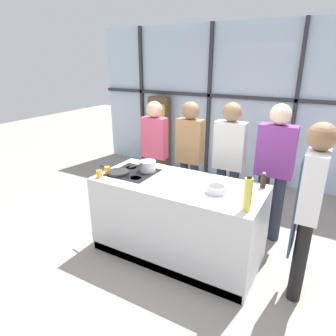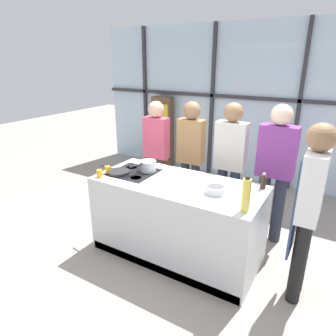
{
  "view_description": "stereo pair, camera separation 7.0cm",
  "coord_description": "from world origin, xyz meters",
  "px_view_note": "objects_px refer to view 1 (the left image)",
  "views": [
    {
      "loc": [
        1.41,
        -2.68,
        2.19
      ],
      "look_at": [
        -0.18,
        0.1,
        1.02
      ],
      "focal_mm": 32.0,
      "sensor_mm": 36.0,
      "label": 1
    },
    {
      "loc": [
        1.47,
        -2.65,
        2.19
      ],
      "look_at": [
        -0.18,
        0.1,
        1.02
      ],
      "focal_mm": 32.0,
      "sensor_mm": 36.0,
      "label": 2
    }
  ],
  "objects_px": {
    "frying_pan": "(118,172)",
    "pepper_grinder": "(263,181)",
    "oil_bottle": "(248,194)",
    "saucepan": "(148,166)",
    "juice_glass_far": "(107,170)",
    "chef": "(309,203)",
    "spectator_center_right": "(229,158)",
    "spectator_far_right": "(274,166)",
    "white_plate": "(217,184)",
    "spectator_center_left": "(190,152)",
    "mixing_bowl": "(216,189)",
    "spectator_far_left": "(155,148)",
    "juice_glass_near": "(99,174)"
  },
  "relations": [
    {
      "from": "spectator_far_right",
      "to": "oil_bottle",
      "type": "bearing_deg",
      "value": 89.68
    },
    {
      "from": "juice_glass_near",
      "to": "white_plate",
      "type": "bearing_deg",
      "value": 20.8
    },
    {
      "from": "saucepan",
      "to": "pepper_grinder",
      "type": "height_order",
      "value": "pepper_grinder"
    },
    {
      "from": "frying_pan",
      "to": "pepper_grinder",
      "type": "bearing_deg",
      "value": 15.33
    },
    {
      "from": "spectator_center_left",
      "to": "mixing_bowl",
      "type": "height_order",
      "value": "spectator_center_left"
    },
    {
      "from": "chef",
      "to": "frying_pan",
      "type": "height_order",
      "value": "chef"
    },
    {
      "from": "spectator_center_left",
      "to": "saucepan",
      "type": "relative_size",
      "value": 4.8
    },
    {
      "from": "frying_pan",
      "to": "mixing_bowl",
      "type": "height_order",
      "value": "mixing_bowl"
    },
    {
      "from": "chef",
      "to": "white_plate",
      "type": "distance_m",
      "value": 0.93
    },
    {
      "from": "frying_pan",
      "to": "pepper_grinder",
      "type": "distance_m",
      "value": 1.64
    },
    {
      "from": "spectator_center_right",
      "to": "mixing_bowl",
      "type": "bearing_deg",
      "value": 101.44
    },
    {
      "from": "saucepan",
      "to": "pepper_grinder",
      "type": "xyz_separation_m",
      "value": [
        1.32,
        0.19,
        0.01
      ]
    },
    {
      "from": "chef",
      "to": "white_plate",
      "type": "relative_size",
      "value": 6.78
    },
    {
      "from": "spectator_center_left",
      "to": "spectator_far_right",
      "type": "distance_m",
      "value": 1.12
    },
    {
      "from": "white_plate",
      "to": "spectator_center_left",
      "type": "bearing_deg",
      "value": 132.84
    },
    {
      "from": "white_plate",
      "to": "juice_glass_far",
      "type": "height_order",
      "value": "juice_glass_far"
    },
    {
      "from": "juice_glass_near",
      "to": "pepper_grinder",
      "type": "bearing_deg",
      "value": 20.59
    },
    {
      "from": "spectator_far_right",
      "to": "juice_glass_near",
      "type": "height_order",
      "value": "spectator_far_right"
    },
    {
      "from": "spectator_far_right",
      "to": "juice_glass_far",
      "type": "xyz_separation_m",
      "value": [
        -1.68,
        -1.06,
        -0.02
      ]
    },
    {
      "from": "spectator_center_right",
      "to": "saucepan",
      "type": "bearing_deg",
      "value": 45.05
    },
    {
      "from": "saucepan",
      "to": "juice_glass_far",
      "type": "distance_m",
      "value": 0.48
    },
    {
      "from": "white_plate",
      "to": "oil_bottle",
      "type": "relative_size",
      "value": 0.76
    },
    {
      "from": "spectator_far_right",
      "to": "pepper_grinder",
      "type": "xyz_separation_m",
      "value": [
        0.0,
        -0.57,
        0.01
      ]
    },
    {
      "from": "juice_glass_far",
      "to": "juice_glass_near",
      "type": "bearing_deg",
      "value": -90.0
    },
    {
      "from": "white_plate",
      "to": "juice_glass_far",
      "type": "distance_m",
      "value": 1.28
    },
    {
      "from": "spectator_far_left",
      "to": "mixing_bowl",
      "type": "height_order",
      "value": "spectator_far_left"
    },
    {
      "from": "frying_pan",
      "to": "pepper_grinder",
      "type": "xyz_separation_m",
      "value": [
        1.58,
        0.43,
        0.06
      ]
    },
    {
      "from": "oil_bottle",
      "to": "juice_glass_far",
      "type": "height_order",
      "value": "oil_bottle"
    },
    {
      "from": "spectator_far_right",
      "to": "saucepan",
      "type": "relative_size",
      "value": 4.94
    },
    {
      "from": "spectator_center_right",
      "to": "spectator_far_left",
      "type": "bearing_deg",
      "value": 0.0
    },
    {
      "from": "chef",
      "to": "spectator_center_right",
      "type": "xyz_separation_m",
      "value": [
        -1.04,
        0.87,
        -0.0
      ]
    },
    {
      "from": "saucepan",
      "to": "white_plate",
      "type": "distance_m",
      "value": 0.87
    },
    {
      "from": "pepper_grinder",
      "to": "oil_bottle",
      "type": "bearing_deg",
      "value": -90.99
    },
    {
      "from": "white_plate",
      "to": "pepper_grinder",
      "type": "distance_m",
      "value": 0.48
    },
    {
      "from": "frying_pan",
      "to": "white_plate",
      "type": "distance_m",
      "value": 1.16
    },
    {
      "from": "oil_bottle",
      "to": "saucepan",
      "type": "bearing_deg",
      "value": 163.21
    },
    {
      "from": "spectator_far_right",
      "to": "mixing_bowl",
      "type": "bearing_deg",
      "value": 68.17
    },
    {
      "from": "white_plate",
      "to": "pepper_grinder",
      "type": "bearing_deg",
      "value": 20.02
    },
    {
      "from": "saucepan",
      "to": "oil_bottle",
      "type": "xyz_separation_m",
      "value": [
        1.31,
        -0.4,
        0.09
      ]
    },
    {
      "from": "oil_bottle",
      "to": "juice_glass_far",
      "type": "xyz_separation_m",
      "value": [
        -1.67,
        0.09,
        -0.11
      ]
    },
    {
      "from": "spectator_center_left",
      "to": "saucepan",
      "type": "xyz_separation_m",
      "value": [
        -0.19,
        -0.75,
        0.0
      ]
    },
    {
      "from": "frying_pan",
      "to": "juice_glass_far",
      "type": "relative_size",
      "value": 5.27
    },
    {
      "from": "frying_pan",
      "to": "oil_bottle",
      "type": "relative_size",
      "value": 1.39
    },
    {
      "from": "spectator_center_left",
      "to": "spectator_center_right",
      "type": "distance_m",
      "value": 0.56
    },
    {
      "from": "spectator_far_right",
      "to": "pepper_grinder",
      "type": "distance_m",
      "value": 0.57
    },
    {
      "from": "spectator_center_left",
      "to": "pepper_grinder",
      "type": "height_order",
      "value": "spectator_center_left"
    },
    {
      "from": "chef",
      "to": "juice_glass_far",
      "type": "distance_m",
      "value": 2.16
    },
    {
      "from": "spectator_far_right",
      "to": "pepper_grinder",
      "type": "bearing_deg",
      "value": 90.37
    },
    {
      "from": "spectator_far_left",
      "to": "frying_pan",
      "type": "distance_m",
      "value": 1.01
    },
    {
      "from": "white_plate",
      "to": "oil_bottle",
      "type": "bearing_deg",
      "value": -43.61
    }
  ]
}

